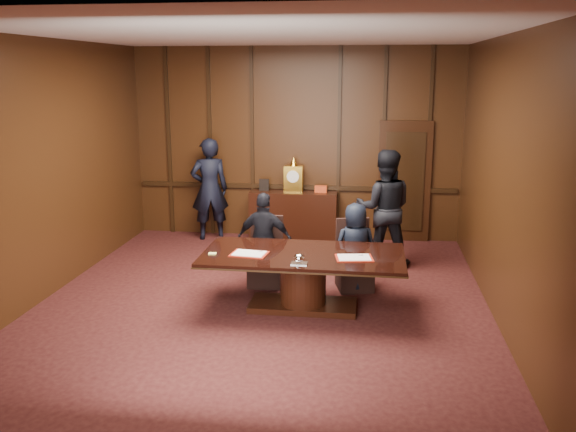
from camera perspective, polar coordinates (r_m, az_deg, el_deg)
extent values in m
plane|color=black|center=(8.32, -2.36, -8.16)|extent=(7.00, 7.00, 0.00)
plane|color=silver|center=(7.75, -2.62, 16.67)|extent=(7.00, 7.00, 0.00)
cube|color=black|center=(11.28, 0.69, 6.76)|extent=(6.00, 0.04, 3.50)
cube|color=black|center=(4.53, -10.35, -3.60)|extent=(6.00, 0.04, 3.50)
cube|color=black|center=(8.88, -21.95, 3.98)|extent=(0.04, 7.00, 3.50)
cube|color=black|center=(7.89, 19.52, 3.10)|extent=(0.04, 7.00, 3.50)
cube|color=black|center=(11.37, 0.66, 2.74)|extent=(5.90, 0.05, 0.08)
cube|color=black|center=(11.26, 10.82, 3.17)|extent=(0.95, 0.06, 2.20)
sphere|color=gold|center=(11.19, 8.93, 2.92)|extent=(0.08, 0.08, 0.08)
cube|color=black|center=(11.27, 0.52, 0.04)|extent=(1.60, 0.45, 0.90)
cube|color=black|center=(11.48, -2.96, -1.89)|extent=(0.12, 0.40, 0.06)
cube|color=black|center=(11.31, 4.04, -2.14)|extent=(0.12, 0.40, 0.06)
cube|color=gold|center=(11.13, 0.52, 3.50)|extent=(0.34, 0.18, 0.48)
cylinder|color=white|center=(11.02, 0.46, 3.72)|extent=(0.22, 0.03, 0.22)
cone|color=gold|center=(11.08, 0.53, 5.13)|extent=(0.14, 0.14, 0.16)
cube|color=black|center=(11.25, -2.25, 2.93)|extent=(0.18, 0.04, 0.22)
cube|color=red|center=(11.13, 3.09, 2.54)|extent=(0.22, 0.12, 0.12)
cube|color=black|center=(8.14, 1.41, -8.36)|extent=(1.40, 0.60, 0.08)
cylinder|color=black|center=(8.01, 1.42, -6.03)|extent=(0.60, 0.60, 0.62)
cube|color=black|center=(7.91, 1.44, -3.85)|extent=(2.62, 1.32, 0.02)
cube|color=black|center=(7.91, 1.44, -3.71)|extent=(2.60, 1.30, 0.06)
cube|color=#9C1E0E|center=(7.86, -3.65, -3.56)|extent=(0.50, 0.38, 0.01)
cube|color=white|center=(7.86, -3.65, -3.49)|extent=(0.43, 0.32, 0.01)
cube|color=#9C1E0E|center=(7.72, 6.21, -3.93)|extent=(0.51, 0.40, 0.01)
cube|color=white|center=(7.72, 6.21, -3.86)|extent=(0.44, 0.34, 0.01)
cube|color=white|center=(7.47, 1.05, -4.45)|extent=(0.20, 0.14, 0.01)
ellipsoid|color=white|center=(7.45, 1.06, -4.03)|extent=(0.13, 0.13, 0.10)
cube|color=#FEFB7C|center=(7.92, -7.09, -3.51)|extent=(0.11, 0.08, 0.01)
cube|color=black|center=(8.95, -2.13, -5.01)|extent=(0.50, 0.50, 0.46)
cube|color=black|center=(9.01, -1.99, -1.63)|extent=(0.48, 0.08, 0.55)
cylinder|color=black|center=(8.84, -3.63, -6.06)|extent=(0.04, 0.04, 0.23)
cylinder|color=black|center=(9.14, -0.67, -5.36)|extent=(0.04, 0.04, 0.23)
cube|color=black|center=(8.83, 6.25, -5.34)|extent=(0.58, 0.58, 0.46)
cube|color=black|center=(8.88, 6.04, -1.92)|extent=(0.48, 0.18, 0.55)
cylinder|color=black|center=(8.68, 4.86, -6.44)|extent=(0.04, 0.04, 0.23)
cylinder|color=black|center=(9.05, 7.54, -5.67)|extent=(0.04, 0.04, 0.23)
imported|color=black|center=(8.77, -2.21, -2.26)|extent=(0.83, 0.38, 1.38)
imported|color=black|center=(8.66, 6.31, -2.92)|extent=(0.71, 0.56, 1.27)
imported|color=black|center=(11.31, -7.35, 2.52)|extent=(0.80, 0.66, 1.88)
imported|color=black|center=(9.77, 8.98, 0.71)|extent=(0.92, 0.73, 1.87)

